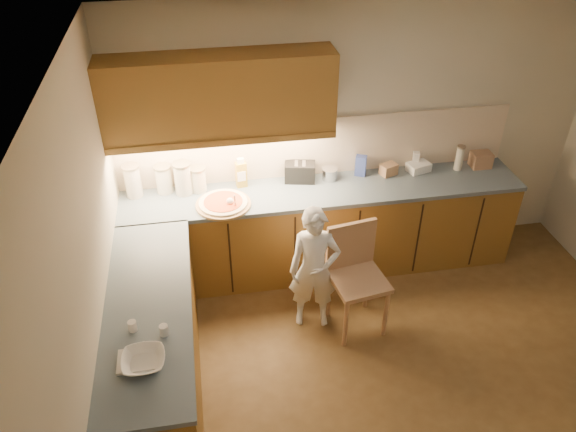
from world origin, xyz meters
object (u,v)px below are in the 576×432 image
object	(u,v)px
toaster	(300,172)
pizza_on_board	(224,203)
oil_jug	(241,174)
wooden_chair	(355,270)
child	(314,269)

from	to	relation	value
toaster	pizza_on_board	bearing A→B (deg)	-145.83
pizza_on_board	oil_jug	world-z (taller)	oil_jug
wooden_chair	oil_jug	xyz separation A→B (m)	(-0.86, 0.97, 0.48)
pizza_on_board	oil_jug	distance (m)	0.38
child	oil_jug	bearing A→B (deg)	128.46
child	toaster	distance (m)	1.02
wooden_chair	oil_jug	size ratio (longest dim) A/B	3.37
pizza_on_board	child	distance (m)	1.00
child	wooden_chair	xyz separation A→B (m)	(0.35, -0.05, -0.02)
pizza_on_board	oil_jug	size ratio (longest dim) A/B	1.69
pizza_on_board	toaster	world-z (taller)	pizza_on_board
wooden_chair	pizza_on_board	bearing A→B (deg)	138.19
pizza_on_board	wooden_chair	bearing A→B (deg)	-32.58
pizza_on_board	wooden_chair	world-z (taller)	pizza_on_board
oil_jug	child	bearing A→B (deg)	-61.30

